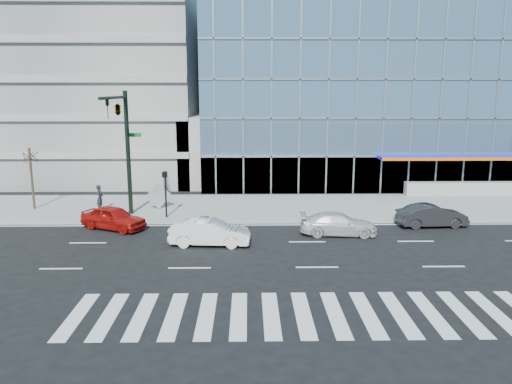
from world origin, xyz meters
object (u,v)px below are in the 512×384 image
white_suv (338,224)px  dark_sedan (432,216)px  white_sedan (210,232)px  ped_signal_post (165,187)px  tilted_panel (158,196)px  traffic_signal (121,124)px  pedestrian (100,198)px  street_tree_near (30,156)px  red_sedan (113,218)px

white_suv → dark_sedan: (6.00, 1.62, 0.05)m
dark_sedan → white_sedan: bearing=100.5°
ped_signal_post → tilted_panel: (-0.91, 2.32, -1.07)m
traffic_signal → ped_signal_post: traffic_signal is taller
ped_signal_post → pedestrian: size_ratio=1.69×
ped_signal_post → dark_sedan: (16.45, -1.94, -1.46)m
street_tree_near → tilted_panel: (8.59, -0.24, -2.71)m
street_tree_near → white_suv: bearing=-17.1°
pedestrian → tilted_panel: (3.83, 0.45, 0.03)m
white_suv → dark_sedan: dark_sedan is taller
traffic_signal → white_sedan: size_ratio=1.86×
white_sedan → red_sedan: (-6.00, 3.23, -0.01)m
white_suv → pedestrian: bearing=73.7°
traffic_signal → white_sedan: traffic_signal is taller
white_suv → pedestrian: size_ratio=2.47×
traffic_signal → white_suv: size_ratio=1.83×
dark_sedan → tilted_panel: 17.88m
traffic_signal → white_suv: 14.43m
white_suv → pedestrian: pedestrian is taller
ped_signal_post → dark_sedan: size_ratio=0.72×
dark_sedan → pedestrian: pedestrian is taller
white_sedan → tilted_panel: size_ratio=3.31×
white_sedan → dark_sedan: white_sedan is taller
traffic_signal → street_tree_near: (-7.00, 2.93, -2.39)m
tilted_panel → traffic_signal: bearing=-144.5°
dark_sedan → pedestrian: (-21.19, 3.81, 0.35)m
white_suv → dark_sedan: 6.21m
street_tree_near → white_sedan: (12.70, -7.96, -3.07)m
white_sedan → pedestrian: (-7.95, 7.27, 0.33)m
white_suv → white_sedan: 7.48m
tilted_panel → white_suv: bearing=-51.3°
tilted_panel → ped_signal_post: bearing=-92.5°
white_suv → white_sedan: size_ratio=1.02×
dark_sedan → tilted_panel: bearing=72.1°
traffic_signal → pedestrian: size_ratio=4.51×
street_tree_near → dark_sedan: bearing=-9.8°
traffic_signal → red_sedan: size_ratio=1.95×
white_sedan → ped_signal_post: bearing=34.4°
white_sedan → tilted_panel: 8.75m
ped_signal_post → street_tree_near: street_tree_near is taller
tilted_panel → red_sedan: bearing=-136.7°
traffic_signal → tilted_panel: 5.98m
white_sedan → tilted_panel: (-4.11, 7.72, 0.36)m
street_tree_near → tilted_panel: bearing=-1.6°
red_sedan → tilted_panel: bearing=3.8°
ped_signal_post → white_sedan: size_ratio=0.70×
white_sedan → pedestrian: bearing=51.3°
white_suv → red_sedan: 13.32m
red_sedan → tilted_panel: 4.89m
red_sedan → dark_sedan: bearing=-62.8°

